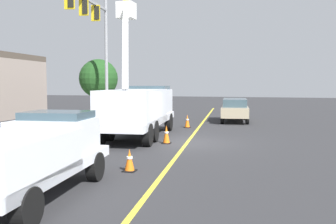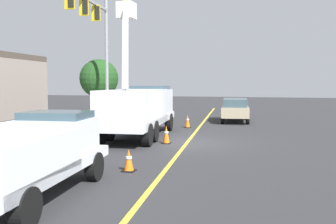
% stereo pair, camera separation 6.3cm
% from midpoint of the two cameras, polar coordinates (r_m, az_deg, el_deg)
% --- Properties ---
extents(ground, '(120.00, 120.00, 0.00)m').
position_cam_midpoint_polar(ground, '(18.04, 3.01, -4.69)').
color(ground, '#2D2D30').
extents(sidewalk_far_side, '(60.05, 9.83, 0.12)m').
position_cam_midpoint_polar(sidewalk_far_side, '(20.36, -18.63, -3.70)').
color(sidewalk_far_side, '#B2ADA3').
rests_on(sidewalk_far_side, ground).
extents(lane_centre_stripe, '(49.74, 5.37, 0.01)m').
position_cam_midpoint_polar(lane_centre_stripe, '(18.04, 3.01, -4.68)').
color(lane_centre_stripe, yellow).
rests_on(lane_centre_stripe, ground).
extents(utility_bucket_truck, '(8.42, 3.34, 7.80)m').
position_cam_midpoint_polar(utility_bucket_truck, '(20.00, -4.32, 0.90)').
color(utility_bucket_truck, white).
rests_on(utility_bucket_truck, ground).
extents(service_pickup_truck, '(5.79, 2.67, 2.06)m').
position_cam_midpoint_polar(service_pickup_truck, '(9.89, -20.15, -5.99)').
color(service_pickup_truck, white).
rests_on(service_pickup_truck, ground).
extents(passing_minivan, '(4.97, 2.39, 1.69)m').
position_cam_midpoint_polar(passing_minivan, '(28.13, 10.25, 0.52)').
color(passing_minivan, tan).
rests_on(passing_minivan, ground).
extents(traffic_cone_mid_front, '(0.40, 0.40, 0.73)m').
position_cam_midpoint_polar(traffic_cone_mid_front, '(12.29, -5.84, -7.34)').
color(traffic_cone_mid_front, black).
rests_on(traffic_cone_mid_front, ground).
extents(traffic_cone_mid_rear, '(0.40, 0.40, 0.86)m').
position_cam_midpoint_polar(traffic_cone_mid_rear, '(17.73, -0.16, -3.46)').
color(traffic_cone_mid_rear, black).
rests_on(traffic_cone_mid_rear, ground).
extents(traffic_cone_trailing, '(0.40, 0.40, 0.84)m').
position_cam_midpoint_polar(traffic_cone_trailing, '(24.01, 3.07, -1.41)').
color(traffic_cone_trailing, black).
rests_on(traffic_cone_trailing, ground).
extents(traffic_signal_mast, '(6.88, 1.00, 8.93)m').
position_cam_midpoint_polar(traffic_signal_mast, '(24.79, -10.85, 11.96)').
color(traffic_signal_mast, gray).
rests_on(traffic_signal_mast, ground).
extents(street_tree_right, '(2.98, 2.98, 4.69)m').
position_cam_midpoint_polar(street_tree_right, '(29.47, -10.38, 5.01)').
color(street_tree_right, brown).
rests_on(street_tree_right, ground).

